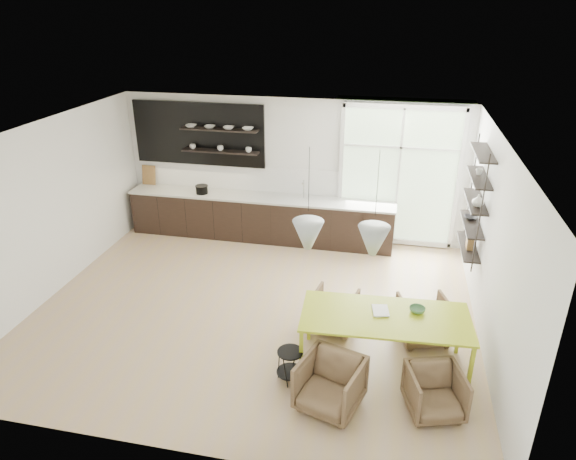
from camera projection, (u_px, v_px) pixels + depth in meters
The scene contains 11 objects.
room at pixel (303, 204), 8.70m from camera, with size 7.02×6.01×2.91m.
kitchen_run at pixel (256, 211), 10.71m from camera, with size 5.54×0.69×2.75m.
right_shelving at pixel (475, 205), 8.16m from camera, with size 0.26×1.22×1.90m.
dining_table at pixel (385, 320), 6.81m from camera, with size 2.28×1.13×0.81m.
armchair_back_left at pixel (334, 310), 7.84m from camera, with size 0.64×0.66×0.60m, color olive.
armchair_back_right at pixel (424, 320), 7.56m from camera, with size 0.69×0.71×0.65m, color olive.
armchair_front_left at pixel (330, 384), 6.28m from camera, with size 0.72×0.74×0.68m, color olive.
armchair_front_right at pixel (435, 392), 6.21m from camera, with size 0.64×0.66×0.60m, color olive.
wire_stool at pixel (290, 361), 6.74m from camera, with size 0.36×0.36×0.46m.
table_book at pixel (372, 311), 6.88m from camera, with size 0.21×0.29×0.03m, color white.
table_bowl at pixel (417, 310), 6.86m from camera, with size 0.21×0.21×0.07m, color #47784B.
Camera 1 is at (2.02, -6.88, 4.65)m, focal length 32.00 mm.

